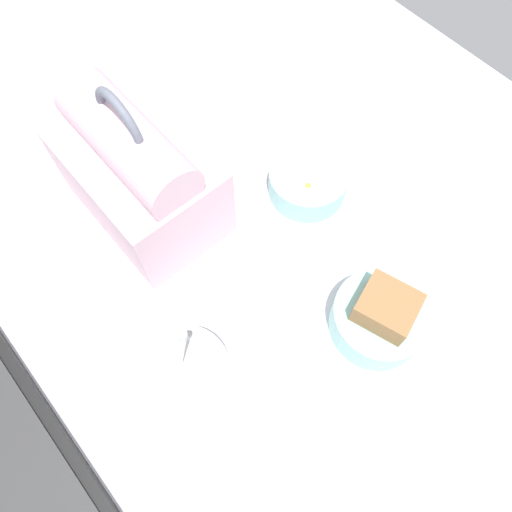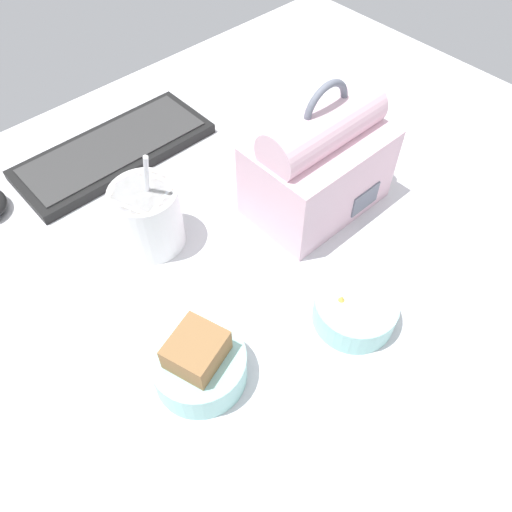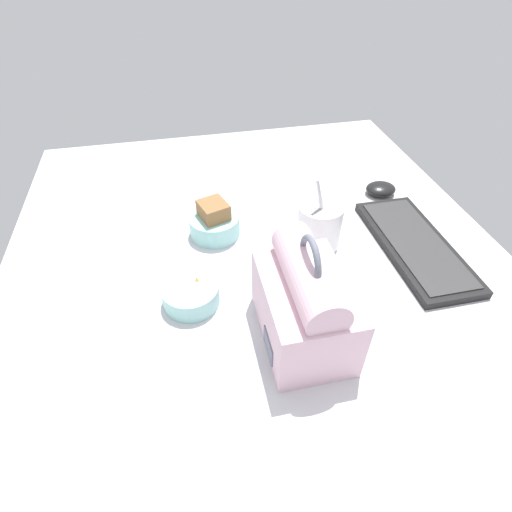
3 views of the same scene
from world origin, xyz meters
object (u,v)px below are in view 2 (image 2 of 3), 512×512
keyboard (114,150)px  lunch_bag (319,164)px  bento_bowl_sandwich (199,364)px  soup_cup (148,216)px  bento_bowl_snacks (355,309)px

keyboard → lunch_bag: size_ratio=1.55×
bento_bowl_sandwich → lunch_bag: bearing=19.1°
soup_cup → lunch_bag: bearing=-24.8°
bento_bowl_sandwich → bento_bowl_snacks: bearing=-19.9°
bento_bowl_sandwich → keyboard: bearing=70.9°
bento_bowl_snacks → lunch_bag: bearing=57.1°
keyboard → bento_bowl_sandwich: size_ratio=2.95×
keyboard → bento_bowl_sandwich: bento_bowl_sandwich is taller
bento_bowl_snacks → soup_cup: bearing=111.8°
soup_cup → bento_bowl_snacks: bearing=-68.2°
lunch_bag → bento_bowl_snacks: (-12.05, -18.60, -6.07)cm
lunch_bag → bento_bowl_snacks: bearing=-122.9°
soup_cup → bento_bowl_snacks: soup_cup is taller
keyboard → bento_bowl_snacks: bento_bowl_snacks is taller
lunch_bag → soup_cup: lunch_bag is taller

